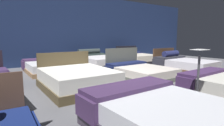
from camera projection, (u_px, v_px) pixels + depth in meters
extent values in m
cube|color=#5B5B60|center=(116.00, 84.00, 5.33)|extent=(18.00, 18.00, 0.02)
cube|color=navy|center=(60.00, 29.00, 8.95)|extent=(18.00, 0.06, 3.50)
cube|color=silver|center=(168.00, 112.00, 2.41)|extent=(1.61, 2.14, 0.27)
cube|color=#422B51|center=(129.00, 87.00, 3.01)|extent=(1.59, 0.61, 0.07)
cube|color=#422B51|center=(86.00, 109.00, 2.56)|extent=(0.09, 0.55, 0.32)
cube|color=#422B51|center=(161.00, 90.00, 3.50)|extent=(0.09, 0.55, 0.32)
cube|color=#412952|center=(204.00, 72.00, 4.32)|extent=(1.51, 0.47, 0.07)
cube|color=#412952|center=(185.00, 83.00, 3.90)|extent=(0.08, 0.42, 0.25)
cube|color=#412952|center=(218.00, 75.00, 4.79)|extent=(0.08, 0.42, 0.25)
cube|color=#3E2A53|center=(8.00, 77.00, 4.49)|extent=(0.09, 0.61, 0.31)
cube|color=brown|center=(78.00, 85.00, 4.72)|extent=(1.66, 1.95, 0.19)
cube|color=white|center=(78.00, 76.00, 4.68)|extent=(1.60, 1.89, 0.31)
cube|color=brown|center=(65.00, 67.00, 5.47)|extent=(1.56, 0.05, 0.89)
cube|color=#585B52|center=(142.00, 76.00, 6.06)|extent=(1.62, 2.10, 0.14)
cube|color=silver|center=(142.00, 70.00, 6.04)|extent=(1.56, 2.04, 0.22)
cube|color=#585B52|center=(122.00, 61.00, 6.83)|extent=(1.47, 0.08, 0.93)
cube|color=#151D44|center=(127.00, 63.00, 6.63)|extent=(1.55, 0.51, 0.07)
cube|color=#151D44|center=(109.00, 70.00, 6.20)|extent=(0.08, 0.47, 0.22)
cube|color=#151D44|center=(142.00, 65.00, 7.11)|extent=(0.08, 0.47, 0.22)
cube|color=brown|center=(186.00, 69.00, 7.26)|extent=(1.60, 2.21, 0.17)
cube|color=silver|center=(186.00, 63.00, 7.23)|extent=(1.53, 2.15, 0.28)
cube|color=brown|center=(164.00, 58.00, 8.05)|extent=(1.40, 0.11, 0.86)
cube|color=#2E2E38|center=(170.00, 57.00, 7.80)|extent=(1.49, 0.64, 0.08)
cube|color=#2E2E38|center=(158.00, 62.00, 7.37)|extent=(0.11, 0.57, 0.26)
cube|color=#2E2E38|center=(180.00, 60.00, 8.27)|extent=(0.11, 0.57, 0.26)
cylinder|color=navy|center=(171.00, 54.00, 7.75)|extent=(0.89, 0.29, 0.24)
cube|color=#8F6A47|center=(47.00, 70.00, 7.08)|extent=(1.44, 2.10, 0.15)
cube|color=silver|center=(47.00, 65.00, 7.05)|extent=(1.38, 2.04, 0.25)
cube|color=#442C50|center=(42.00, 59.00, 7.63)|extent=(1.42, 0.58, 0.06)
cube|color=#442C50|center=(23.00, 65.00, 7.25)|extent=(0.06, 0.58, 0.31)
cube|color=#442C50|center=(59.00, 62.00, 8.06)|extent=(0.06, 0.58, 0.31)
cube|color=black|center=(98.00, 64.00, 8.35)|extent=(1.63, 2.19, 0.20)
cube|color=white|center=(98.00, 59.00, 8.32)|extent=(1.57, 2.13, 0.26)
cube|color=#2B3936|center=(89.00, 54.00, 8.92)|extent=(1.53, 0.55, 0.08)
cube|color=#2B3936|center=(75.00, 58.00, 8.48)|extent=(0.11, 0.48, 0.21)
cube|color=#2B3936|center=(103.00, 56.00, 9.41)|extent=(0.11, 0.48, 0.21)
cylinder|color=#313B3A|center=(89.00, 51.00, 8.92)|extent=(1.16, 0.30, 0.24)
cube|color=black|center=(137.00, 61.00, 9.65)|extent=(1.57, 2.03, 0.17)
cube|color=silver|center=(137.00, 57.00, 9.62)|extent=(1.50, 1.96, 0.28)
cube|color=black|center=(126.00, 53.00, 10.43)|extent=(1.37, 0.12, 0.85)
cube|color=#171E4A|center=(129.00, 53.00, 10.17)|extent=(1.47, 0.60, 0.07)
cube|color=#171E4A|center=(118.00, 56.00, 9.82)|extent=(0.10, 0.53, 0.22)
cube|color=#171E4A|center=(140.00, 55.00, 10.57)|extent=(0.10, 0.53, 0.22)
cylinder|color=#3F3F44|center=(196.00, 111.00, 3.30)|extent=(0.24, 0.24, 0.02)
cylinder|color=#3F3F44|center=(198.00, 84.00, 3.23)|extent=(0.04, 0.04, 1.01)
cube|color=white|center=(200.00, 50.00, 3.14)|extent=(0.28, 0.20, 0.01)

